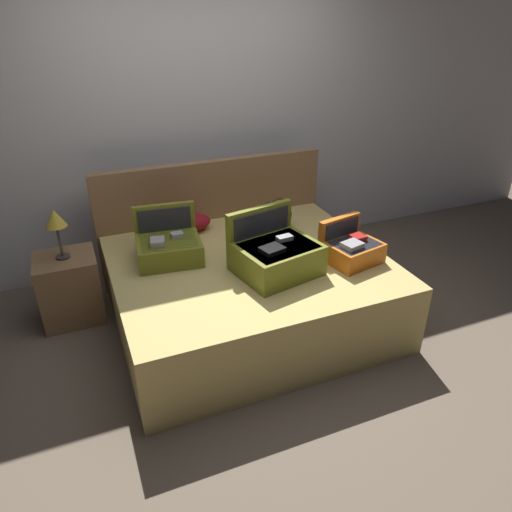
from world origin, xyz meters
TOP-DOWN VIEW (x-y plane):
  - ground_plane at (0.00, 0.00)m, footprint 12.00×12.00m
  - back_wall at (0.00, 1.65)m, footprint 8.00×0.10m
  - bed at (0.00, 0.40)m, footprint 1.93×1.63m
  - headboard at (0.00, 1.26)m, footprint 1.97×0.08m
  - hard_case_large at (0.11, 0.19)m, footprint 0.61×0.56m
  - hard_case_medium at (-0.53, 0.66)m, footprint 0.49×0.45m
  - hard_case_small at (0.68, 0.14)m, footprint 0.43×0.40m
  - duffel_bag at (0.35, 0.80)m, footprint 0.47×0.33m
  - pillow_near_headboard at (-0.31, 1.07)m, footprint 0.47×0.29m
  - nightstand at (-1.25, 0.97)m, footprint 0.44×0.40m
  - table_lamp at (-1.25, 0.97)m, footprint 0.15×0.15m

SIDE VIEW (x-z plane):
  - ground_plane at x=0.00m, z-range 0.00..0.00m
  - bed at x=0.00m, z-range 0.00..0.53m
  - nightstand at x=-1.25m, z-range 0.00..0.53m
  - headboard at x=0.00m, z-range 0.00..1.03m
  - pillow_near_headboard at x=-0.31m, z-range 0.53..0.68m
  - hard_case_small at x=0.68m, z-range 0.48..0.77m
  - hard_case_medium at x=-0.53m, z-range 0.45..0.81m
  - duffel_bag at x=0.35m, z-range 0.50..0.78m
  - hard_case_large at x=0.11m, z-range 0.45..0.87m
  - table_lamp at x=-1.25m, z-range 0.63..1.01m
  - back_wall at x=0.00m, z-range 0.00..2.60m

